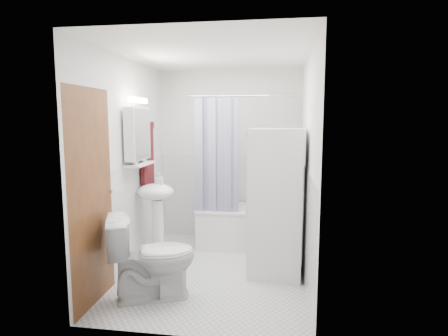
# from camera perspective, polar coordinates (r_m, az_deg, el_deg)

# --- Properties ---
(floor) EXTENTS (2.60, 2.60, 0.00)m
(floor) POSITION_cam_1_polar(r_m,az_deg,el_deg) (4.41, -1.45, -15.45)
(floor) COLOR silver
(floor) RESTS_ON ground
(room_walls) EXTENTS (2.60, 2.60, 2.60)m
(room_walls) POSITION_cam_1_polar(r_m,az_deg,el_deg) (4.07, -1.51, 4.22)
(room_walls) COLOR silver
(room_walls) RESTS_ON ground
(wainscot) EXTENTS (1.98, 2.58, 2.58)m
(wainscot) POSITION_cam_1_polar(r_m,az_deg,el_deg) (4.49, -0.83, -6.93)
(wainscot) COLOR white
(wainscot) RESTS_ON ground
(door) EXTENTS (0.05, 2.00, 2.00)m
(door) POSITION_cam_1_polar(r_m,az_deg,el_deg) (3.89, -16.87, -3.47)
(door) COLOR brown
(door) RESTS_ON ground
(bathtub) EXTENTS (1.39, 0.66, 0.53)m
(bathtub) POSITION_cam_1_polar(r_m,az_deg,el_deg) (5.14, 3.94, -8.66)
(bathtub) COLOR white
(bathtub) RESTS_ON ground
(tub_spout) EXTENTS (0.04, 0.12, 0.04)m
(tub_spout) POSITION_cam_1_polar(r_m,az_deg,el_deg) (5.33, 6.42, -1.94)
(tub_spout) COLOR silver
(tub_spout) RESTS_ON room_walls
(curtain_rod) EXTENTS (1.57, 0.02, 0.02)m
(curtain_rod) POSITION_cam_1_polar(r_m,az_deg,el_deg) (4.68, 3.86, 10.92)
(curtain_rod) COLOR silver
(curtain_rod) RESTS_ON room_walls
(shower_curtain) EXTENTS (0.55, 0.02, 1.45)m
(shower_curtain) POSITION_cam_1_polar(r_m,az_deg,el_deg) (4.74, -1.15, 1.81)
(shower_curtain) COLOR #16174E
(shower_curtain) RESTS_ON curtain_rod
(sink) EXTENTS (0.44, 0.37, 1.04)m
(sink) POSITION_cam_1_polar(r_m,az_deg,el_deg) (4.60, -10.26, -5.38)
(sink) COLOR white
(sink) RESTS_ON ground
(medicine_cabinet) EXTENTS (0.13, 0.50, 0.71)m
(medicine_cabinet) POSITION_cam_1_polar(r_m,az_deg,el_deg) (4.41, -13.01, 5.30)
(medicine_cabinet) COLOR white
(medicine_cabinet) RESTS_ON room_walls
(shelf) EXTENTS (0.18, 0.54, 0.02)m
(shelf) POSITION_cam_1_polar(r_m,az_deg,el_deg) (4.43, -12.69, 0.58)
(shelf) COLOR silver
(shelf) RESTS_ON room_walls
(shower_caddy) EXTENTS (0.22, 0.06, 0.02)m
(shower_caddy) POSITION_cam_1_polar(r_m,az_deg,el_deg) (5.27, 7.00, 1.23)
(shower_caddy) COLOR silver
(shower_caddy) RESTS_ON room_walls
(towel) EXTENTS (0.07, 0.35, 0.86)m
(towel) POSITION_cam_1_polar(r_m,az_deg,el_deg) (4.80, -11.61, 2.03)
(towel) COLOR #4E180E
(towel) RESTS_ON room_walls
(washer_dryer) EXTENTS (0.62, 0.61, 1.62)m
(washer_dryer) POSITION_cam_1_polar(r_m,az_deg,el_deg) (4.17, 7.92, -5.20)
(washer_dryer) COLOR white
(washer_dryer) RESTS_ON ground
(toilet) EXTENTS (0.93, 0.73, 0.81)m
(toilet) POSITION_cam_1_polar(r_m,az_deg,el_deg) (3.74, -10.89, -13.21)
(toilet) COLOR white
(toilet) RESTS_ON ground
(soap_pump) EXTENTS (0.08, 0.17, 0.08)m
(soap_pump) POSITION_cam_1_polar(r_m,az_deg,el_deg) (4.54, -9.80, -2.37)
(soap_pump) COLOR gray
(soap_pump) RESTS_ON sink
(shelf_bottle) EXTENTS (0.07, 0.18, 0.07)m
(shelf_bottle) POSITION_cam_1_polar(r_m,az_deg,el_deg) (4.29, -13.43, 0.97)
(shelf_bottle) COLOR gray
(shelf_bottle) RESTS_ON shelf
(shelf_cup) EXTENTS (0.10, 0.09, 0.10)m
(shelf_cup) POSITION_cam_1_polar(r_m,az_deg,el_deg) (4.53, -12.17, 1.55)
(shelf_cup) COLOR gray
(shelf_cup) RESTS_ON shelf
(shampoo_a) EXTENTS (0.13, 0.17, 0.13)m
(shampoo_a) POSITION_cam_1_polar(r_m,az_deg,el_deg) (5.28, 4.57, 2.10)
(shampoo_a) COLOR gray
(shampoo_a) RESTS_ON shower_caddy
(shampoo_b) EXTENTS (0.08, 0.21, 0.08)m
(shampoo_b) POSITION_cam_1_polar(r_m,az_deg,el_deg) (5.27, 5.87, 1.80)
(shampoo_b) COLOR navy
(shampoo_b) RESTS_ON shower_caddy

